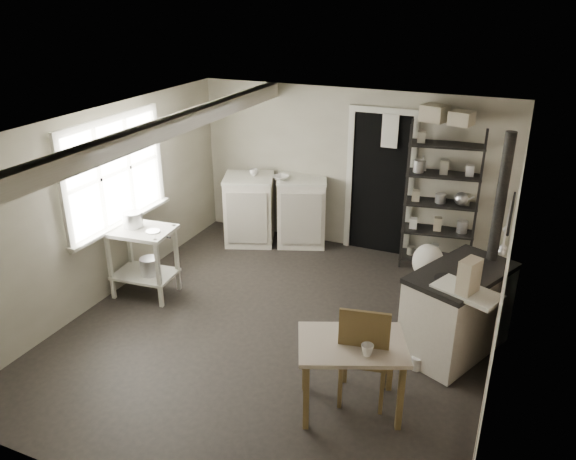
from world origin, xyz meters
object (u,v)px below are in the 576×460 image
at_px(stove, 457,313).
at_px(chair, 364,354).
at_px(stockpot, 133,222).
at_px(base_cabinets, 275,213).
at_px(prep_table, 144,265).
at_px(shelf_rack, 440,201).
at_px(flour_sack, 428,262).
at_px(work_table, 351,373).

distance_m(stove, chair, 1.30).
distance_m(stockpot, stove, 3.85).
bearing_deg(base_cabinets, stockpot, -135.41).
relative_size(prep_table, base_cabinets, 0.57).
distance_m(base_cabinets, shelf_rack, 2.39).
relative_size(stockpot, base_cabinets, 0.17).
relative_size(chair, flour_sack, 2.16).
height_order(stove, chair, chair).
height_order(stockpot, chair, stockpot).
relative_size(prep_table, shelf_rack, 0.45).
height_order(stockpot, stove, stockpot).
height_order(shelf_rack, work_table, shelf_rack).
distance_m(shelf_rack, chair, 3.06).
bearing_deg(stove, prep_table, -151.01).
relative_size(stockpot, work_table, 0.28).
bearing_deg(work_table, shelf_rack, 86.58).
bearing_deg(shelf_rack, base_cabinets, 173.73).
bearing_deg(base_cabinets, shelf_rack, -18.01).
relative_size(shelf_rack, chair, 1.88).
distance_m(base_cabinets, flour_sack, 2.35).
xyz_separation_m(base_cabinets, shelf_rack, (2.33, 0.12, 0.49)).
relative_size(prep_table, stockpot, 3.43).
xyz_separation_m(stockpot, chair, (3.14, -0.83, -0.46)).
bearing_deg(prep_table, chair, -14.87).
relative_size(shelf_rack, stove, 1.68).
bearing_deg(base_cabinets, chair, -73.70).
distance_m(prep_table, base_cabinets, 2.24).
distance_m(stockpot, shelf_rack, 3.93).
relative_size(base_cabinets, shelf_rack, 0.78).
height_order(shelf_rack, flour_sack, shelf_rack).
height_order(prep_table, work_table, prep_table).
bearing_deg(chair, work_table, -120.02).
bearing_deg(flour_sack, stockpot, -151.45).
relative_size(base_cabinets, chair, 1.47).
xyz_separation_m(stockpot, stove, (3.81, 0.29, -0.50)).
height_order(base_cabinets, shelf_rack, shelf_rack).
bearing_deg(shelf_rack, prep_table, -154.25).
height_order(prep_table, base_cabinets, base_cabinets).
bearing_deg(stockpot, prep_table, -12.20).
height_order(stove, flour_sack, stove).
xyz_separation_m(shelf_rack, chair, (-0.13, -3.02, -0.47)).
bearing_deg(work_table, prep_table, 161.52).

